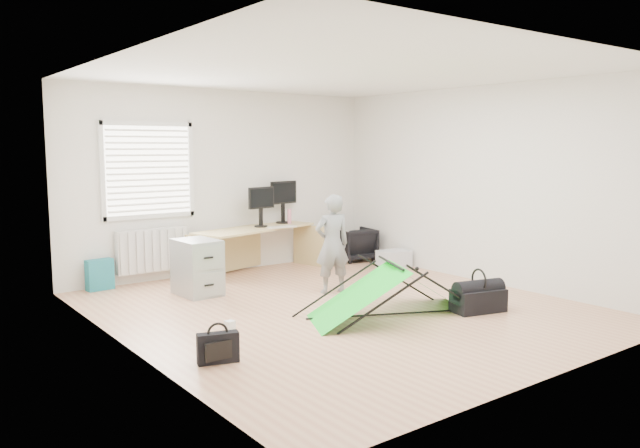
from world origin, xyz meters
TOP-DOWN VIEW (x-y plane):
  - ground at (0.00, 0.00)m, footprint 5.50×5.50m
  - back_wall at (0.00, 2.75)m, footprint 5.00×0.02m
  - window at (-1.20, 2.71)m, footprint 1.20×0.06m
  - radiator at (-1.20, 2.67)m, footprint 1.00×0.12m
  - desk at (0.29, 2.38)m, footprint 2.08×1.11m
  - filing_cabinet at (-1.03, 1.62)m, footprint 0.49×0.63m
  - monitor_left at (0.40, 2.40)m, footprint 0.47×0.16m
  - monitor_right at (0.92, 2.59)m, footprint 0.52×0.18m
  - keyboard at (0.60, 2.14)m, footprint 0.45×0.19m
  - thermos at (0.97, 2.48)m, footprint 0.08×0.08m
  - office_chair at (2.10, 2.24)m, footprint 0.68×0.69m
  - person at (0.40, 0.67)m, footprint 0.53×0.41m
  - kite at (0.25, -0.58)m, footprint 2.09×1.57m
  - storage_crate at (2.21, 1.43)m, footprint 0.50×0.38m
  - tote_bag at (-1.95, 2.63)m, footprint 0.36×0.18m
  - laptop_bag at (-2.01, -0.80)m, footprint 0.38×0.21m
  - white_box at (-1.45, 0.03)m, footprint 0.10×0.10m
  - duffel_bag at (1.16, -1.06)m, footprint 0.65×0.44m

SIDE VIEW (x-z plane):
  - ground at x=0.00m, z-range 0.00..0.00m
  - white_box at x=-1.45m, z-range 0.00..0.09m
  - duffel_bag at x=1.16m, z-range 0.00..0.26m
  - storage_crate at x=2.21m, z-range 0.00..0.27m
  - laptop_bag at x=-2.01m, z-range 0.00..0.27m
  - tote_bag at x=-1.95m, z-range 0.00..0.41m
  - office_chair at x=2.10m, z-range 0.00..0.54m
  - kite at x=0.25m, z-range 0.00..0.59m
  - desk at x=0.29m, z-range 0.00..0.68m
  - filing_cabinet at x=-1.03m, z-range 0.00..0.71m
  - radiator at x=-1.20m, z-range 0.15..0.75m
  - person at x=0.40m, z-range 0.00..1.27m
  - keyboard at x=0.60m, z-range 0.68..0.70m
  - thermos at x=0.97m, z-range 0.68..0.90m
  - monitor_left at x=0.40m, z-range 0.68..1.12m
  - monitor_right at x=0.92m, z-range 0.68..1.16m
  - back_wall at x=0.00m, z-range 0.00..2.70m
  - window at x=-1.20m, z-range 0.95..2.15m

